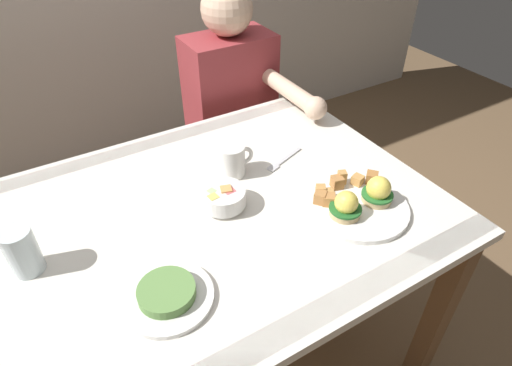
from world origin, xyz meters
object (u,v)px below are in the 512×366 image
object	(u,v)px
diner_person	(235,110)
fruit_bowl	(224,198)
fork	(283,161)
dining_table	(215,239)
side_plate	(167,295)
water_glass_near	(23,254)
eggs_benedict_plate	(358,202)
coffee_mug	(232,159)

from	to	relation	value
diner_person	fruit_bowl	bearing A→B (deg)	-120.75
fork	diner_person	xyz separation A→B (m)	(0.11, 0.51, -0.09)
fruit_bowl	fork	distance (m)	0.27
fork	fruit_bowl	bearing A→B (deg)	-158.90
dining_table	side_plate	world-z (taller)	side_plate
dining_table	fruit_bowl	bearing A→B (deg)	-6.05
side_plate	dining_table	bearing A→B (deg)	44.47
water_glass_near	fork	bearing A→B (deg)	4.65
eggs_benedict_plate	fruit_bowl	bearing A→B (deg)	148.44
dining_table	eggs_benedict_plate	size ratio (longest dim) A/B	4.44
coffee_mug	water_glass_near	xyz separation A→B (m)	(-0.57, -0.09, 0.00)
eggs_benedict_plate	water_glass_near	xyz separation A→B (m)	(-0.78, 0.22, 0.03)
eggs_benedict_plate	diner_person	world-z (taller)	diner_person
dining_table	diner_person	xyz separation A→B (m)	(0.39, 0.60, 0.02)
eggs_benedict_plate	coffee_mug	xyz separation A→B (m)	(-0.21, 0.31, 0.03)
eggs_benedict_plate	diner_person	distance (m)	0.80
eggs_benedict_plate	fork	xyz separation A→B (m)	(-0.05, 0.28, -0.02)
fruit_bowl	side_plate	size ratio (longest dim) A/B	0.60
coffee_mug	diner_person	size ratio (longest dim) A/B	0.10
water_glass_near	eggs_benedict_plate	bearing A→B (deg)	-15.94
fruit_bowl	water_glass_near	distance (m)	0.48
side_plate	coffee_mug	bearing A→B (deg)	44.23
side_plate	diner_person	bearing A→B (deg)	53.27
water_glass_near	fruit_bowl	bearing A→B (deg)	-4.54
dining_table	water_glass_near	bearing A→B (deg)	175.57
water_glass_near	coffee_mug	bearing A→B (deg)	8.45
fruit_bowl	water_glass_near	size ratio (longest dim) A/B	1.01
eggs_benedict_plate	fruit_bowl	size ratio (longest dim) A/B	2.25
dining_table	side_plate	xyz separation A→B (m)	(-0.21, -0.21, 0.12)
fork	water_glass_near	distance (m)	0.74
coffee_mug	diner_person	bearing A→B (deg)	60.92
dining_table	coffee_mug	bearing A→B (deg)	43.83
diner_person	eggs_benedict_plate	bearing A→B (deg)	-94.11
dining_table	side_plate	bearing A→B (deg)	-135.53
water_glass_near	side_plate	size ratio (longest dim) A/B	0.59
eggs_benedict_plate	fork	size ratio (longest dim) A/B	1.77
fruit_bowl	coffee_mug	size ratio (longest dim) A/B	1.08
dining_table	coffee_mug	world-z (taller)	coffee_mug
coffee_mug	fork	bearing A→B (deg)	-8.91
fork	side_plate	size ratio (longest dim) A/B	0.76
diner_person	coffee_mug	bearing A→B (deg)	-119.08
water_glass_near	side_plate	bearing A→B (deg)	-45.01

